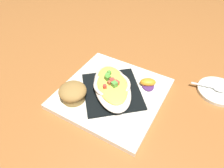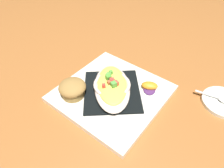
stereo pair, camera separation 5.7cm
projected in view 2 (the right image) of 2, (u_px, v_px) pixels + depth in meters
The scene contains 8 objects.
ground_plane at pixel (112, 95), 0.61m from camera, with size 2.60×2.60×0.00m, color #9F5F2E.
square_plate at pixel (112, 93), 0.60m from camera, with size 0.28×0.28×0.02m, color white.
folded_napkin at pixel (112, 91), 0.59m from camera, with size 0.17×0.16×0.01m, color black.
gratin_dish at pixel (112, 86), 0.58m from camera, with size 0.20×0.21×0.05m.
muffin at pixel (73, 89), 0.57m from camera, with size 0.08×0.08×0.05m.
orange_garnish at pixel (149, 87), 0.60m from camera, with size 0.06×0.06×0.02m.
creamer_saucer at pixel (223, 102), 0.58m from camera, with size 0.12×0.12×0.01m, color white.
spoon at pixel (223, 99), 0.57m from camera, with size 0.06×0.10×0.01m.
Camera 2 is at (0.27, 0.32, 0.44)m, focal length 32.79 mm.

